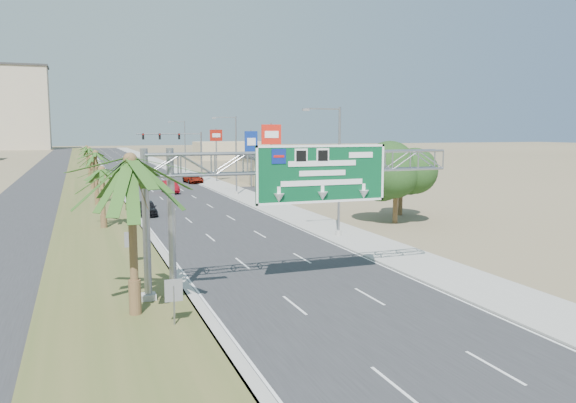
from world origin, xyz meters
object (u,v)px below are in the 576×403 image
Objects in this scene: store_building at (301,170)px; car_far at (135,169)px; pole_sign_red_far at (216,140)px; palm_near at (130,161)px; signal_mast at (189,152)px; car_left_lane at (147,208)px; car_mid_lane at (170,187)px; sign_gantry at (291,173)px; pole_sign_blue at (251,144)px; car_right_lane at (193,179)px; pole_sign_red_near at (271,139)px.

car_far is at bearing 128.27° from store_building.
store_building is 2.11× the size of pole_sign_red_far.
signal_mast is (14.37, 63.97, -2.08)m from palm_near.
car_left_lane is 0.82× the size of car_far.
palm_near is 1.58× the size of car_far.
signal_mast reaches higher than store_building.
palm_near is at bearing -102.66° from signal_mast.
car_mid_lane is (5.14, 19.02, 0.07)m from car_left_lane.
sign_gantry is 1.63× the size of signal_mast.
car_left_lane is 28.57m from pole_sign_blue.
store_building reaches higher than car_far.
palm_near is at bearing -106.44° from pole_sign_red_far.
pole_sign_blue is (6.87, -11.50, 1.40)m from signal_mast.
pole_sign_blue is at bearing -59.16° from signal_mast.
pole_sign_red_far reaches higher than car_far.
car_far is (-0.98, 37.84, -0.04)m from car_mid_lane.
store_building is 17.12m from car_right_lane.
pole_sign_red_far is (-2.46, 11.19, 0.50)m from pole_sign_blue.
pole_sign_blue is (-9.96, -5.53, 4.25)m from store_building.
car_mid_lane is 13.64m from pole_sign_blue.
store_building is at bearing -24.48° from pole_sign_red_far.
palm_near is 31.27m from car_left_lane.
store_building reaches higher than car_left_lane.
signal_mast is at bearing 103.24° from pole_sign_red_near.
sign_gantry is 29.25m from car_left_lane.
pole_sign_red_far is at bearing -4.13° from signal_mast.
palm_near is 64.39m from car_right_lane.
signal_mast is 35.40m from car_left_lane.
car_far is 37.57m from pole_sign_blue.
car_right_lane is (10.73, 31.99, -0.05)m from car_left_lane.
sign_gantry reaches higher than store_building.
store_building is 37.27m from car_far.
pole_sign_blue reaches higher than car_far.
car_mid_lane is 0.59× the size of pole_sign_blue.
signal_mast reaches higher than car_right_lane.
car_mid_lane is at bearing 139.10° from pole_sign_red_near.
pole_sign_red_near is 12.61m from pole_sign_blue.
car_far is at bearing 104.13° from pole_sign_red_near.
car_mid_lane is 0.99× the size of car_right_lane.
car_left_lane is 19.70m from car_mid_lane.
signal_mast is at bearing 68.68° from car_mid_lane.
car_right_lane is 0.55× the size of pole_sign_red_near.
car_far is 0.64× the size of pole_sign_blue.
sign_gantry is 60.77m from store_building.
car_left_lane reaches higher than car_right_lane.
pole_sign_red_near reaches higher than pole_sign_red_far.
car_far reaches higher than car_right_lane.
store_building is 3.40× the size of car_far.
car_mid_lane reaches higher than car_far.
store_building is 38.80m from car_left_lane.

